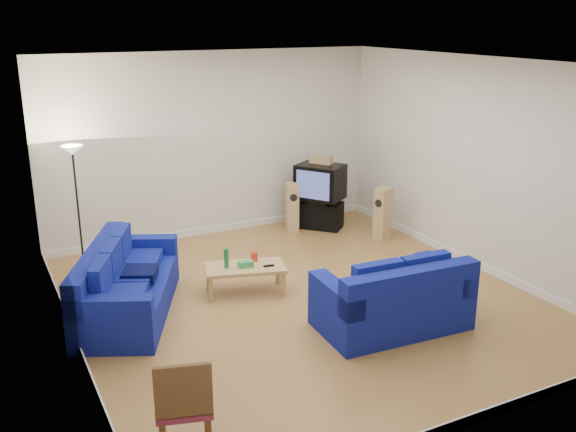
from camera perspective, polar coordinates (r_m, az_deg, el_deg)
name	(u,v)px	position (r m, az deg, el deg)	size (l,w,h in m)	color
room	(302,192)	(8.40, 1.24, 2.16)	(6.01, 6.51, 3.21)	brown
sofa_three_seat	(124,289)	(8.70, -14.37, -6.33)	(1.88, 2.52, 0.89)	navy
sofa_loveseat	(394,303)	(8.13, 9.42, -7.62)	(1.88, 1.12, 0.91)	navy
coffee_table	(245,270)	(9.03, -3.83, -4.78)	(1.22, 0.84, 0.40)	tan
bottle	(226,258)	(8.92, -5.50, -3.76)	(0.07, 0.07, 0.28)	#197233
tissue_box	(246,264)	(8.97, -3.78, -4.27)	(0.20, 0.11, 0.08)	green
red_canister	(254,256)	(9.17, -3.02, -3.61)	(0.09, 0.09, 0.13)	red
remote	(269,266)	(8.98, -1.73, -4.44)	(0.15, 0.05, 0.02)	black
tv_stand	(320,215)	(11.81, 2.86, 0.11)	(0.80, 0.44, 0.49)	black
av_receiver	(318,201)	(11.67, 2.71, 1.38)	(0.39, 0.32, 0.09)	black
television	(320,182)	(11.58, 2.87, 3.07)	(0.94, 0.99, 0.62)	black
centre_speaker	(321,160)	(11.60, 2.97, 5.03)	(0.41, 0.16, 0.14)	tan
speaker_left	(292,207)	(11.56, 0.38, 0.82)	(0.28, 0.32, 0.90)	tan
speaker_right	(383,214)	(11.24, 8.42, 0.21)	(0.33, 0.29, 0.92)	tan
floor_lamp	(74,167)	(10.11, -18.50, 4.11)	(0.33, 0.33, 1.92)	black
dining_chair	(184,403)	(5.82, -9.24, -16.09)	(0.60, 0.60, 1.02)	brown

